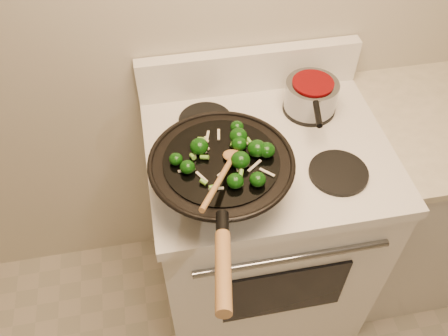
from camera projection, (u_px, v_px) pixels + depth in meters
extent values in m
cube|color=white|center=(260.00, 231.00, 1.87)|extent=(0.76, 0.64, 0.88)
cube|color=white|center=(268.00, 151.00, 1.53)|extent=(0.78, 0.66, 0.04)
cube|color=white|center=(249.00, 70.00, 1.65)|extent=(0.78, 0.05, 0.16)
cylinder|color=gray|center=(292.00, 258.00, 1.40)|extent=(0.60, 0.02, 0.02)
cube|color=black|center=(284.00, 293.00, 1.58)|extent=(0.42, 0.01, 0.28)
cylinder|color=black|center=(222.00, 190.00, 1.39)|extent=(0.18, 0.18, 0.01)
cylinder|color=black|center=(338.00, 173.00, 1.43)|extent=(0.18, 0.18, 0.01)
cylinder|color=black|center=(205.00, 121.00, 1.58)|extent=(0.18, 0.18, 0.01)
cylinder|color=black|center=(309.00, 108.00, 1.63)|extent=(0.18, 0.18, 0.01)
cube|color=silver|center=(433.00, 198.00, 1.99)|extent=(0.76, 0.60, 0.88)
torus|color=black|center=(221.00, 162.00, 1.30)|extent=(0.41, 0.41, 0.01)
cylinder|color=black|center=(221.00, 161.00, 1.30)|extent=(0.32, 0.32, 0.01)
cylinder|color=black|center=(222.00, 223.00, 1.12)|extent=(0.04, 0.07, 0.04)
cylinder|color=#A2713F|center=(223.00, 271.00, 1.02)|extent=(0.07, 0.22, 0.07)
ellipsoid|color=#0B3308|center=(176.00, 159.00, 1.27)|extent=(0.04, 0.04, 0.03)
cylinder|color=#3E752A|center=(180.00, 161.00, 1.28)|extent=(0.01, 0.02, 0.01)
ellipsoid|color=#0B3308|center=(238.00, 136.00, 1.33)|extent=(0.05, 0.05, 0.04)
ellipsoid|color=#0B3308|center=(239.00, 144.00, 1.31)|extent=(0.04, 0.04, 0.04)
ellipsoid|color=#0B3308|center=(258.00, 179.00, 1.22)|extent=(0.04, 0.04, 0.04)
cylinder|color=#3E752A|center=(262.00, 181.00, 1.23)|extent=(0.02, 0.02, 0.02)
ellipsoid|color=#0B3308|center=(237.00, 127.00, 1.36)|extent=(0.04, 0.04, 0.03)
ellipsoid|color=#0B3308|center=(257.00, 148.00, 1.29)|extent=(0.05, 0.05, 0.05)
ellipsoid|color=#0B3308|center=(187.00, 167.00, 1.25)|extent=(0.04, 0.04, 0.04)
cylinder|color=#3E752A|center=(192.00, 169.00, 1.26)|extent=(0.02, 0.02, 0.01)
ellipsoid|color=#0B3308|center=(241.00, 160.00, 1.26)|extent=(0.05, 0.05, 0.04)
ellipsoid|color=#0B3308|center=(199.00, 146.00, 1.30)|extent=(0.05, 0.05, 0.04)
ellipsoid|color=#0B3308|center=(235.00, 181.00, 1.22)|extent=(0.05, 0.05, 0.04)
cylinder|color=#3E752A|center=(240.00, 183.00, 1.23)|extent=(0.02, 0.02, 0.02)
ellipsoid|color=#0B3308|center=(267.00, 150.00, 1.29)|extent=(0.05, 0.05, 0.04)
cube|color=beige|center=(208.00, 136.00, 1.35)|extent=(0.02, 0.04, 0.00)
cube|color=beige|center=(186.00, 169.00, 1.27)|extent=(0.05, 0.02, 0.00)
cube|color=beige|center=(236.00, 159.00, 1.29)|extent=(0.02, 0.05, 0.00)
cube|color=beige|center=(202.00, 147.00, 1.32)|extent=(0.02, 0.05, 0.00)
cube|color=beige|center=(236.00, 164.00, 1.28)|extent=(0.01, 0.05, 0.00)
cube|color=beige|center=(223.00, 172.00, 1.26)|extent=(0.04, 0.03, 0.00)
cube|color=beige|center=(255.00, 166.00, 1.28)|extent=(0.05, 0.04, 0.00)
cube|color=beige|center=(216.00, 189.00, 1.22)|extent=(0.04, 0.01, 0.00)
cube|color=beige|center=(202.00, 177.00, 1.25)|extent=(0.03, 0.04, 0.00)
cube|color=beige|center=(194.00, 152.00, 1.31)|extent=(0.01, 0.04, 0.00)
cube|color=beige|center=(219.00, 135.00, 1.35)|extent=(0.01, 0.04, 0.00)
cube|color=beige|center=(267.00, 172.00, 1.26)|extent=(0.04, 0.04, 0.00)
cylinder|color=#60A635|center=(201.00, 139.00, 1.33)|extent=(0.02, 0.03, 0.02)
cylinder|color=#60A635|center=(193.00, 157.00, 1.29)|extent=(0.03, 0.02, 0.02)
cylinder|color=#60A635|center=(241.00, 174.00, 1.25)|extent=(0.03, 0.03, 0.02)
cylinder|color=#60A635|center=(254.00, 152.00, 1.30)|extent=(0.03, 0.02, 0.01)
cylinder|color=#60A635|center=(250.00, 142.00, 1.33)|extent=(0.03, 0.01, 0.02)
cylinder|color=#60A635|center=(205.00, 157.00, 1.29)|extent=(0.02, 0.03, 0.02)
cylinder|color=#60A635|center=(233.00, 143.00, 1.33)|extent=(0.03, 0.02, 0.02)
cylinder|color=#60A635|center=(203.00, 182.00, 1.23)|extent=(0.03, 0.02, 0.02)
cylinder|color=#60A635|center=(213.00, 187.00, 1.22)|extent=(0.03, 0.03, 0.02)
sphere|color=beige|center=(222.00, 177.00, 1.25)|extent=(0.01, 0.01, 0.01)
sphere|color=beige|center=(208.00, 149.00, 1.32)|extent=(0.01, 0.01, 0.01)
sphere|color=beige|center=(207.00, 141.00, 1.34)|extent=(0.01, 0.01, 0.01)
sphere|color=beige|center=(206.00, 138.00, 1.34)|extent=(0.01, 0.01, 0.01)
sphere|color=beige|center=(246.00, 144.00, 1.33)|extent=(0.01, 0.01, 0.01)
ellipsoid|color=#A2713F|center=(233.00, 156.00, 1.29)|extent=(0.07, 0.07, 0.02)
cylinder|color=#A2713F|center=(219.00, 182.00, 1.19)|extent=(0.13, 0.22, 0.08)
cylinder|color=gray|center=(311.00, 95.00, 1.59)|extent=(0.18, 0.18, 0.10)
cylinder|color=#620407|center=(313.00, 83.00, 1.55)|extent=(0.14, 0.14, 0.01)
cylinder|color=black|center=(318.00, 114.00, 1.46)|extent=(0.04, 0.11, 0.02)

